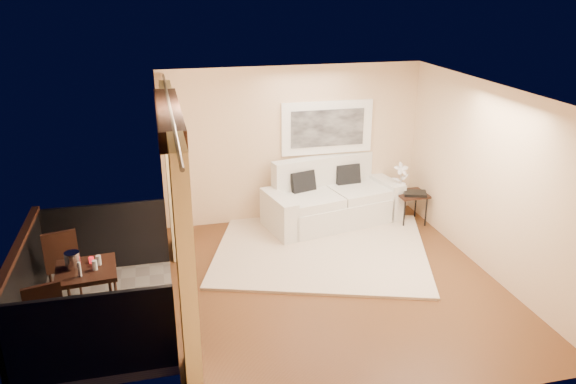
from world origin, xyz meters
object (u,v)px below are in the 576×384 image
object	(u,v)px
sofa	(331,201)
ice_bucket	(73,260)
balcony_chair_near	(47,321)
bistro_table	(87,275)
balcony_chair_far	(62,258)
side_table	(411,196)
orchid	(401,177)

from	to	relation	value
sofa	ice_bucket	distance (m)	4.62
ice_bucket	balcony_chair_near	bearing A→B (deg)	-109.67
bistro_table	ice_bucket	bearing A→B (deg)	156.74
bistro_table	balcony_chair_far	xyz separation A→B (m)	(-0.41, 0.85, -0.16)
sofa	balcony_chair_far	xyz separation A→B (m)	(-4.21, -1.56, 0.18)
sofa	balcony_chair_far	distance (m)	4.49
side_table	balcony_chair_far	bearing A→B (deg)	-167.68
orchid	balcony_chair_near	distance (m)	6.07
side_table	balcony_chair_near	world-z (taller)	balcony_chair_near
sofa	ice_bucket	xyz separation A→B (m)	(-3.95, -2.34, 0.51)
balcony_chair_near	ice_bucket	world-z (taller)	ice_bucket
balcony_chair_far	orchid	bearing A→B (deg)	-179.29
bistro_table	balcony_chair_far	size ratio (longest dim) A/B	0.82
bistro_table	balcony_chair_near	distance (m)	0.74
sofa	side_table	bearing A→B (deg)	-26.11
bistro_table	balcony_chair_near	world-z (taller)	balcony_chair_near
orchid	balcony_chair_near	xyz separation A→B (m)	(-5.38, -2.79, -0.27)
side_table	ice_bucket	bearing A→B (deg)	-159.31
side_table	orchid	world-z (taller)	orchid
sofa	orchid	bearing A→B (deg)	-22.36
orchid	sofa	bearing A→B (deg)	169.64
ice_bucket	orchid	bearing A→B (deg)	22.44
sofa	side_table	distance (m)	1.40
ice_bucket	side_table	bearing A→B (deg)	20.69
bistro_table	balcony_chair_near	size ratio (longest dim) A/B	0.86
sofa	ice_bucket	bearing A→B (deg)	-161.31
balcony_chair_far	bistro_table	bearing A→B (deg)	102.58
bistro_table	side_table	bearing A→B (deg)	21.79
bistro_table	balcony_chair_far	distance (m)	0.95
sofa	balcony_chair_near	world-z (taller)	sofa
balcony_chair_near	orchid	bearing A→B (deg)	11.83
side_table	balcony_chair_near	size ratio (longest dim) A/B	0.59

